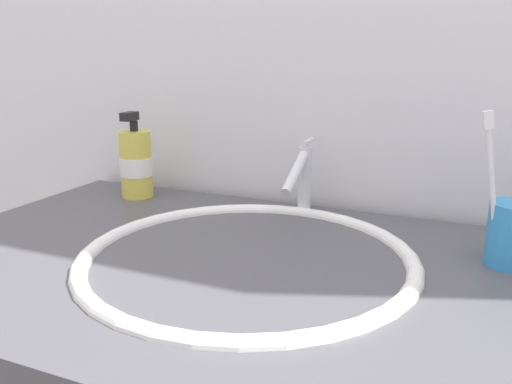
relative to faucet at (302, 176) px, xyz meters
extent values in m
cube|color=silver|center=(0.02, 0.09, 0.24)|extent=(2.24, 0.04, 2.40)
cube|color=#4C4C51|center=(0.02, -0.25, -0.09)|extent=(1.04, 0.61, 0.04)
ellipsoid|color=white|center=(0.00, -0.23, -0.13)|extent=(0.42, 0.42, 0.12)
torus|color=white|center=(0.00, -0.23, -0.07)|extent=(0.48, 0.48, 0.02)
cylinder|color=#595B60|center=(0.00, -0.23, -0.18)|extent=(0.03, 0.03, 0.01)
cylinder|color=silver|center=(0.00, 0.02, -0.01)|extent=(0.02, 0.02, 0.12)
cylinder|color=silver|center=(0.00, -0.03, 0.01)|extent=(0.02, 0.11, 0.07)
cylinder|color=silver|center=(0.00, 0.03, 0.06)|extent=(0.01, 0.05, 0.01)
cylinder|color=white|center=(0.31, -0.13, 0.03)|extent=(0.04, 0.02, 0.19)
cube|color=white|center=(0.29, -0.13, 0.13)|extent=(0.02, 0.01, 0.03)
cylinder|color=#DBCC4C|center=(-0.34, -0.02, 0.00)|extent=(0.06, 0.06, 0.13)
cylinder|color=black|center=(-0.34, -0.02, 0.07)|extent=(0.02, 0.02, 0.02)
cube|color=black|center=(-0.34, -0.04, 0.09)|extent=(0.02, 0.04, 0.02)
cylinder|color=white|center=(-0.34, -0.02, -0.01)|extent=(0.06, 0.06, 0.04)
camera|label=1|loc=(0.29, -0.87, 0.22)|focal=37.23mm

